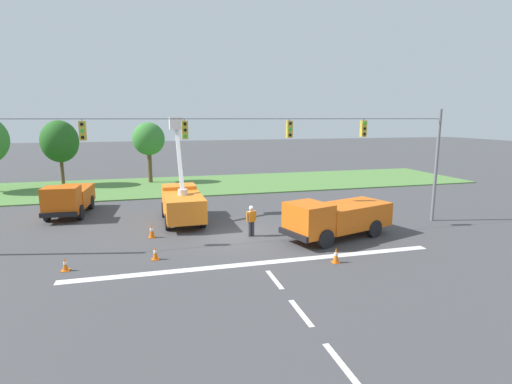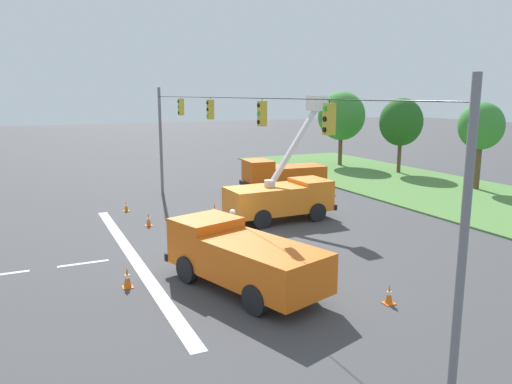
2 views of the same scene
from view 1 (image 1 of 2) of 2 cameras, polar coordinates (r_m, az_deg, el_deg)
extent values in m
plane|color=#424244|center=(23.11, -2.38, -6.19)|extent=(200.00, 200.00, 0.00)
cube|color=#517F3D|center=(40.43, -8.02, 1.03)|extent=(56.00, 12.00, 0.10)
cube|color=silver|center=(18.85, 0.78, -10.09)|extent=(17.60, 0.50, 0.01)
cube|color=silver|center=(17.07, 2.66, -12.36)|extent=(0.20, 2.00, 0.01)
cube|color=silver|center=(14.52, 6.42, -16.75)|extent=(0.20, 2.00, 0.01)
cube|color=silver|center=(12.16, 12.03, -22.80)|extent=(0.20, 2.00, 0.01)
cylinder|color=slate|center=(28.18, 24.35, 3.39)|extent=(0.20, 0.20, 7.20)
cylinder|color=black|center=(22.13, -2.51, 10.40)|extent=(26.00, 0.03, 0.03)
cylinder|color=black|center=(21.82, -23.63, 9.42)|extent=(0.02, 0.02, 0.10)
cube|color=gold|center=(21.83, -23.52, 8.03)|extent=(0.32, 0.28, 0.96)
cylinder|color=black|center=(21.66, -23.64, 8.86)|extent=(0.16, 0.05, 0.16)
cylinder|color=green|center=(21.67, -23.58, 8.01)|extent=(0.16, 0.05, 0.16)
cylinder|color=black|center=(21.68, -23.52, 7.17)|extent=(0.16, 0.05, 0.16)
cylinder|color=black|center=(21.68, -10.17, 10.12)|extent=(0.02, 0.02, 0.10)
cube|color=gold|center=(21.69, -10.13, 8.72)|extent=(0.32, 0.28, 0.96)
cylinder|color=black|center=(21.53, -10.12, 9.56)|extent=(0.16, 0.05, 0.16)
cylinder|color=black|center=(21.53, -10.09, 8.71)|extent=(0.16, 0.05, 0.16)
cylinder|color=green|center=(21.54, -10.06, 7.86)|extent=(0.16, 0.05, 0.16)
cylinder|color=black|center=(22.96, 4.82, 10.25)|extent=(0.02, 0.02, 0.10)
cube|color=gold|center=(22.97, 4.80, 8.93)|extent=(0.32, 0.28, 0.96)
cylinder|color=black|center=(22.81, 4.95, 9.72)|extent=(0.16, 0.05, 0.16)
cylinder|color=green|center=(22.82, 4.93, 8.92)|extent=(0.16, 0.05, 0.16)
cylinder|color=black|center=(22.83, 4.92, 8.12)|extent=(0.16, 0.05, 0.16)
cylinder|color=black|center=(24.94, 15.15, 9.95)|extent=(0.02, 0.02, 0.10)
cube|color=gold|center=(24.95, 15.09, 8.73)|extent=(0.32, 0.28, 0.96)
cylinder|color=green|center=(24.81, 15.31, 9.46)|extent=(0.16, 0.05, 0.16)
cylinder|color=black|center=(24.81, 15.27, 8.72)|extent=(0.16, 0.05, 0.16)
cylinder|color=black|center=(24.82, 15.24, 7.98)|extent=(0.16, 0.05, 0.16)
cylinder|color=brown|center=(43.49, -25.93, 2.63)|extent=(0.32, 0.32, 2.95)
ellipsoid|color=#235B1E|center=(43.24, -26.25, 6.51)|extent=(3.49, 3.75, 4.05)
cylinder|color=brown|center=(42.60, -14.91, 3.37)|extent=(0.42, 0.42, 3.20)
ellipsoid|color=#387F33|center=(42.36, -15.10, 7.35)|extent=(3.22, 2.97, 3.32)
cube|color=orange|center=(25.23, -10.29, -2.09)|extent=(2.41, 4.04, 1.41)
cube|color=orange|center=(27.99, -10.92, -0.65)|extent=(2.27, 1.76, 1.63)
cube|color=#1E2838|center=(28.53, -11.06, 0.14)|extent=(1.98, 0.14, 0.73)
cube|color=black|center=(29.04, -11.06, -1.59)|extent=(2.33, 0.21, 0.30)
cylinder|color=black|center=(27.86, -13.01, -2.49)|extent=(0.30, 1.01, 1.00)
cylinder|color=black|center=(28.05, -8.65, -2.25)|extent=(0.30, 1.01, 1.00)
cylinder|color=black|center=(24.62, -12.53, -4.18)|extent=(0.30, 1.01, 1.00)
cylinder|color=black|center=(24.84, -7.60, -3.89)|extent=(0.30, 1.01, 1.00)
cylinder|color=silver|center=(25.34, -10.42, 0.00)|extent=(0.60, 0.60, 0.36)
cube|color=white|center=(26.47, -10.88, 4.54)|extent=(0.30, 3.03, 4.25)
cube|color=white|center=(27.75, -11.34, 9.56)|extent=(0.92, 0.82, 0.80)
cube|color=#D6560F|center=(31.49, -24.67, -0.54)|extent=(2.52, 4.12, 1.25)
cube|color=#D6560F|center=(28.75, -26.00, -1.09)|extent=(2.27, 1.85, 1.78)
cube|color=#1E2838|center=(28.13, -26.36, -0.71)|extent=(1.91, 0.24, 0.80)
cube|color=black|center=(28.01, -26.36, -2.95)|extent=(2.24, 0.32, 0.30)
cylinder|color=black|center=(28.88, -23.78, -2.67)|extent=(0.35, 1.02, 1.00)
cylinder|color=black|center=(29.42, -27.69, -2.76)|extent=(0.35, 1.02, 1.00)
cylinder|color=black|center=(32.05, -22.50, -1.34)|extent=(0.35, 1.02, 1.00)
cylinder|color=black|center=(32.53, -26.06, -1.45)|extent=(0.35, 1.02, 1.00)
cube|color=orange|center=(23.57, 13.36, -3.20)|extent=(4.91, 3.58, 1.33)
cube|color=orange|center=(21.43, 7.50, -3.87)|extent=(2.48, 2.73, 1.70)
cube|color=#1E2838|center=(20.95, 6.14, -3.34)|extent=(0.70, 1.94, 0.76)
cube|color=black|center=(20.99, 5.31, -6.11)|extent=(0.86, 2.29, 0.30)
cylinder|color=black|center=(21.04, 9.89, -6.61)|extent=(1.04, 0.57, 1.00)
cylinder|color=black|center=(22.61, 6.17, -5.30)|extent=(1.04, 0.57, 1.00)
cylinder|color=black|center=(23.61, 16.52, -5.01)|extent=(1.04, 0.57, 1.00)
cylinder|color=black|center=(25.01, 12.77, -3.96)|extent=(1.04, 0.57, 1.00)
cylinder|color=#383842|center=(22.78, -0.89, -5.32)|extent=(0.18, 0.18, 0.85)
cylinder|color=#383842|center=(22.89, -0.47, -5.24)|extent=(0.18, 0.18, 0.85)
cube|color=orange|center=(22.64, -0.69, -3.52)|extent=(0.46, 0.36, 0.60)
cube|color=silver|center=(22.64, -0.69, -3.52)|extent=(0.42, 0.21, 0.62)
cylinder|color=orange|center=(22.49, -1.26, -3.53)|extent=(0.11, 0.11, 0.55)
cylinder|color=orange|center=(22.78, -0.12, -3.35)|extent=(0.11, 0.11, 0.55)
sphere|color=tan|center=(22.54, -0.69, -2.45)|extent=(0.22, 0.22, 0.22)
sphere|color=white|center=(22.53, -0.69, -2.31)|extent=(0.26, 0.26, 0.26)
cube|color=orange|center=(19.82, -25.54, -10.08)|extent=(0.36, 0.36, 0.03)
cone|color=orange|center=(19.72, -25.61, -9.24)|extent=(0.23, 0.23, 0.58)
cylinder|color=white|center=(19.71, -25.62, -9.16)|extent=(0.14, 0.14, 0.10)
cube|color=orange|center=(19.26, 11.31, -9.82)|extent=(0.36, 0.36, 0.03)
cone|color=orange|center=(19.13, 11.35, -8.78)|extent=(0.28, 0.28, 0.71)
cylinder|color=white|center=(19.12, 11.36, -8.68)|extent=(0.18, 0.18, 0.13)
cube|color=orange|center=(23.40, -14.64, -6.28)|extent=(0.36, 0.36, 0.03)
cone|color=orange|center=(23.29, -14.69, -5.31)|extent=(0.32, 0.32, 0.79)
cylinder|color=white|center=(23.28, -14.69, -5.22)|extent=(0.20, 0.20, 0.14)
cube|color=orange|center=(19.87, -14.16, -9.29)|extent=(0.36, 0.36, 0.03)
cone|color=orange|center=(19.76, -14.21, -8.36)|extent=(0.26, 0.26, 0.65)
cylinder|color=white|center=(19.75, -14.21, -8.27)|extent=(0.16, 0.16, 0.12)
cube|color=orange|center=(27.87, 13.76, -3.55)|extent=(0.36, 0.36, 0.03)
cone|color=orange|center=(27.79, 13.79, -2.89)|extent=(0.25, 0.25, 0.63)
cylinder|color=white|center=(27.79, 13.79, -2.83)|extent=(0.16, 0.16, 0.11)
camera|label=2|loc=(28.55, 47.85, 7.34)|focal=35.00mm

